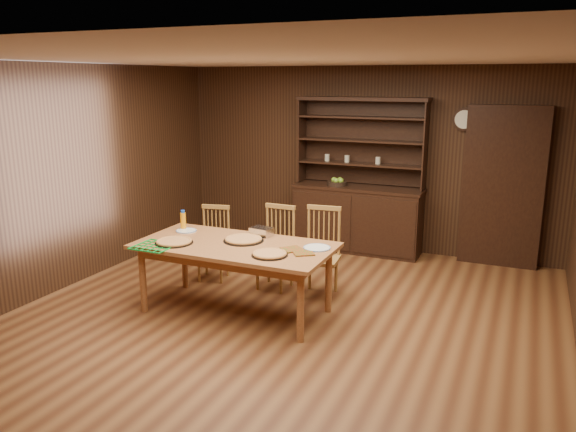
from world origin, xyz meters
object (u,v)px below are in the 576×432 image
at_px(china_hutch, 358,210).
at_px(chair_center, 277,244).
at_px(chair_right, 322,248).
at_px(juice_bottle, 183,220).
at_px(dining_table, 235,251).
at_px(chair_left, 214,240).

height_order(china_hutch, chair_center, china_hutch).
distance_m(chair_right, juice_bottle, 1.61).
relative_size(dining_table, chair_left, 2.26).
xyz_separation_m(china_hutch, dining_table, (-0.53, -2.65, 0.08)).
xyz_separation_m(dining_table, chair_left, (-0.76, 0.84, -0.20)).
bearing_deg(chair_center, dining_table, -93.71).
xyz_separation_m(china_hutch, chair_left, (-1.29, -1.81, -0.12)).
distance_m(china_hutch, dining_table, 2.70).
height_order(chair_center, juice_bottle, chair_center).
distance_m(china_hutch, juice_bottle, 2.74).
bearing_deg(dining_table, china_hutch, 78.63).
height_order(chair_left, chair_center, chair_center).
xyz_separation_m(china_hutch, chair_center, (-0.45, -1.78, -0.08)).
bearing_deg(chair_right, chair_center, 173.59).
distance_m(chair_center, chair_right, 0.56).
relative_size(china_hutch, chair_right, 2.14).
xyz_separation_m(dining_table, juice_bottle, (-0.81, 0.27, 0.18)).
relative_size(dining_table, chair_right, 2.02).
bearing_deg(juice_bottle, dining_table, -18.53).
xyz_separation_m(china_hutch, chair_right, (0.11, -1.77, -0.06)).
xyz_separation_m(dining_table, chair_right, (0.64, 0.88, -0.14)).
distance_m(dining_table, chair_center, 0.89).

